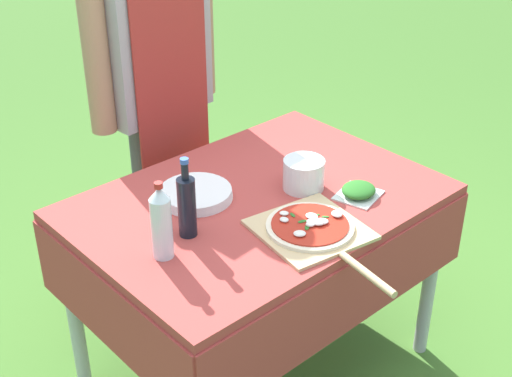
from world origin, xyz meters
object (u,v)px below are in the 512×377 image
mixing_tub (304,174)px  prep_table (257,223)px  pizza_on_peel (313,229)px  oil_bottle (187,205)px  herb_container (359,191)px  water_bottle (161,222)px  person_cook (155,76)px  plate_stack (195,194)px

mixing_tub → prep_table: bearing=160.7°
pizza_on_peel → oil_bottle: size_ratio=2.12×
pizza_on_peel → oil_bottle: oil_bottle is taller
herb_container → mixing_tub: size_ratio=1.23×
prep_table → herb_container: herb_container is taller
oil_bottle → water_bottle: size_ratio=1.07×
oil_bottle → water_bottle: oil_bottle is taller
prep_table → water_bottle: (-0.45, -0.06, 0.23)m
person_cook → oil_bottle: person_cook is taller
person_cook → herb_container: (0.18, -0.95, -0.20)m
prep_table → herb_container: (0.27, -0.23, 0.12)m
herb_container → oil_bottle: bearing=160.6°
prep_table → plate_stack: plate_stack is taller
person_cook → plate_stack: 0.67m
prep_table → mixing_tub: size_ratio=8.57×
person_cook → plate_stack: size_ratio=6.56×
pizza_on_peel → plate_stack: size_ratio=2.25×
person_cook → pizza_on_peel: bearing=78.3°
water_bottle → herb_container: bearing=-13.0°
water_bottle → mixing_tub: bearing=0.4°
person_cook → pizza_on_peel: 1.04m
prep_table → herb_container: 0.38m
prep_table → oil_bottle: bearing=-176.2°
person_cook → oil_bottle: 0.86m
prep_table → plate_stack: bearing=138.6°
oil_bottle → herb_container: size_ratio=1.52×
prep_table → water_bottle: size_ratio=4.91×
pizza_on_peel → herb_container: 0.30m
pizza_on_peel → plate_stack: 0.45m
oil_bottle → plate_stack: (0.16, 0.16, -0.09)m
pizza_on_peel → person_cook: bearing=92.9°
mixing_tub → water_bottle: bearing=-179.6°
pizza_on_peel → plate_stack: (-0.15, 0.43, 0.00)m
oil_bottle → water_bottle: (-0.13, -0.04, 0.01)m
water_bottle → mixing_tub: size_ratio=1.75×
mixing_tub → plate_stack: size_ratio=0.57×
mixing_tub → plate_stack: (-0.33, 0.20, -0.04)m
water_bottle → herb_container: size_ratio=1.42×
person_cook → pizza_on_peel: (-0.11, -1.01, -0.21)m
prep_table → water_bottle: bearing=-171.9°
pizza_on_peel → mixing_tub: mixing_tub is taller
prep_table → oil_bottle: 0.39m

